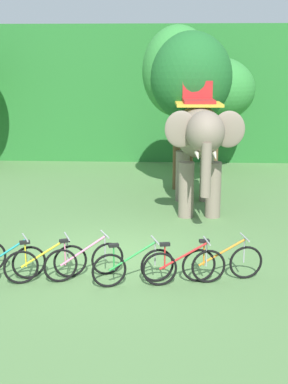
{
  "coord_description": "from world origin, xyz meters",
  "views": [
    {
      "loc": [
        1.37,
        -11.39,
        4.44
      ],
      "look_at": [
        0.78,
        1.0,
        1.3
      ],
      "focal_mm": 49.62,
      "sensor_mm": 36.0,
      "label": 1
    }
  ],
  "objects_px": {
    "bike_yellow": "(46,263)",
    "bike_green": "(133,267)",
    "tree_far_right": "(217,90)",
    "bike_orange": "(222,263)",
    "tree_far_left": "(191,78)",
    "bike_pink": "(84,261)",
    "elephant": "(199,138)",
    "bike_teal": "(4,265)",
    "tree_center_right": "(178,72)",
    "bike_red": "(184,266)"
  },
  "relations": [
    {
      "from": "elephant",
      "to": "bike_teal",
      "type": "relative_size",
      "value": 2.68
    },
    {
      "from": "bike_teal",
      "to": "bike_green",
      "type": "distance_m",
      "value": 2.62
    },
    {
      "from": "bike_red",
      "to": "bike_pink",
      "type": "bearing_deg",
      "value": 174.3
    },
    {
      "from": "bike_teal",
      "to": "bike_yellow",
      "type": "bearing_deg",
      "value": 9.95
    },
    {
      "from": "tree_far_right",
      "to": "bike_orange",
      "type": "xyz_separation_m",
      "value": [
        -0.71,
        -10.61,
        -2.87
      ]
    },
    {
      "from": "elephant",
      "to": "bike_yellow",
      "type": "bearing_deg",
      "value": -122.61
    },
    {
      "from": "tree_far_left",
      "to": "bike_pink",
      "type": "bearing_deg",
      "value": -108.4
    },
    {
      "from": "tree_far_left",
      "to": "bike_red",
      "type": "relative_size",
      "value": 3.13
    },
    {
      "from": "bike_teal",
      "to": "bike_pink",
      "type": "distance_m",
      "value": 1.61
    },
    {
      "from": "elephant",
      "to": "bike_orange",
      "type": "relative_size",
      "value": 2.47
    },
    {
      "from": "tree_far_left",
      "to": "bike_yellow",
      "type": "distance_m",
      "value": 8.74
    },
    {
      "from": "tree_center_right",
      "to": "bike_yellow",
      "type": "distance_m",
      "value": 9.2
    },
    {
      "from": "elephant",
      "to": "bike_teal",
      "type": "height_order",
      "value": "elephant"
    },
    {
      "from": "bike_pink",
      "to": "bike_green",
      "type": "distance_m",
      "value": 1.06
    },
    {
      "from": "bike_pink",
      "to": "bike_red",
      "type": "distance_m",
      "value": 2.06
    },
    {
      "from": "bike_pink",
      "to": "bike_teal",
      "type": "bearing_deg",
      "value": -169.44
    },
    {
      "from": "bike_green",
      "to": "tree_far_left",
      "type": "bearing_deg",
      "value": 79.62
    },
    {
      "from": "tree_far_right",
      "to": "bike_green",
      "type": "xyz_separation_m",
      "value": [
        -2.51,
        -10.91,
        -2.87
      ]
    },
    {
      "from": "bike_pink",
      "to": "bike_red",
      "type": "relative_size",
      "value": 0.93
    },
    {
      "from": "tree_far_left",
      "to": "bike_pink",
      "type": "relative_size",
      "value": 3.36
    },
    {
      "from": "tree_center_right",
      "to": "bike_green",
      "type": "height_order",
      "value": "tree_center_right"
    },
    {
      "from": "elephant",
      "to": "tree_center_right",
      "type": "bearing_deg",
      "value": 102.32
    },
    {
      "from": "elephant",
      "to": "bike_orange",
      "type": "xyz_separation_m",
      "value": [
        0.25,
        -5.06,
        -1.82
      ]
    },
    {
      "from": "tree_center_right",
      "to": "tree_far_right",
      "type": "height_order",
      "value": "tree_center_right"
    },
    {
      "from": "elephant",
      "to": "bike_red",
      "type": "distance_m",
      "value": 5.63
    },
    {
      "from": "tree_far_left",
      "to": "elephant",
      "type": "relative_size",
      "value": 1.27
    },
    {
      "from": "bike_teal",
      "to": "bike_pink",
      "type": "relative_size",
      "value": 0.99
    },
    {
      "from": "tree_center_right",
      "to": "bike_teal",
      "type": "height_order",
      "value": "tree_center_right"
    },
    {
      "from": "bike_teal",
      "to": "bike_red",
      "type": "height_order",
      "value": "same"
    },
    {
      "from": "bike_teal",
      "to": "tree_center_right",
      "type": "bearing_deg",
      "value": 66.32
    },
    {
      "from": "bike_yellow",
      "to": "bike_green",
      "type": "bearing_deg",
      "value": -3.56
    },
    {
      "from": "tree_far_left",
      "to": "bike_orange",
      "type": "xyz_separation_m",
      "value": [
        0.43,
        -7.19,
        -3.44
      ]
    },
    {
      "from": "tree_center_right",
      "to": "tree_far_left",
      "type": "distance_m",
      "value": 0.76
    },
    {
      "from": "bike_teal",
      "to": "bike_yellow",
      "type": "height_order",
      "value": "same"
    },
    {
      "from": "tree_far_left",
      "to": "bike_red",
      "type": "distance_m",
      "value": 8.2
    },
    {
      "from": "bike_pink",
      "to": "bike_orange",
      "type": "height_order",
      "value": "same"
    },
    {
      "from": "tree_center_right",
      "to": "bike_red",
      "type": "distance_m",
      "value": 8.82
    },
    {
      "from": "tree_far_left",
      "to": "bike_orange",
      "type": "distance_m",
      "value": 7.99
    },
    {
      "from": "bike_red",
      "to": "tree_center_right",
      "type": "bearing_deg",
      "value": 90.45
    },
    {
      "from": "tree_far_right",
      "to": "bike_pink",
      "type": "bearing_deg",
      "value": -108.41
    },
    {
      "from": "tree_far_right",
      "to": "bike_orange",
      "type": "relative_size",
      "value": 2.67
    },
    {
      "from": "bike_orange",
      "to": "bike_red",
      "type": "bearing_deg",
      "value": -162.97
    },
    {
      "from": "elephant",
      "to": "bike_orange",
      "type": "bearing_deg",
      "value": -87.19
    },
    {
      "from": "tree_far_left",
      "to": "bike_orange",
      "type": "relative_size",
      "value": 3.14
    },
    {
      "from": "tree_far_left",
      "to": "elephant",
      "type": "height_order",
      "value": "tree_far_left"
    },
    {
      "from": "tree_far_left",
      "to": "tree_center_right",
      "type": "bearing_deg",
      "value": 124.05
    },
    {
      "from": "tree_far_right",
      "to": "elephant",
      "type": "distance_m",
      "value": 5.73
    },
    {
      "from": "tree_center_right",
      "to": "tree_far_right",
      "type": "distance_m",
      "value": 3.28
    },
    {
      "from": "tree_far_right",
      "to": "bike_yellow",
      "type": "distance_m",
      "value": 11.97
    },
    {
      "from": "tree_far_right",
      "to": "bike_green",
      "type": "relative_size",
      "value": 2.74
    }
  ]
}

